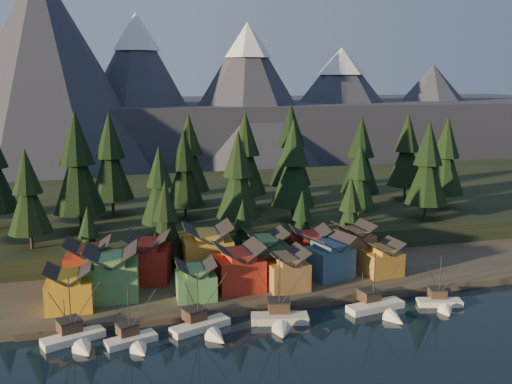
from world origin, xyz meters
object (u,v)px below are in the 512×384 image
object	(u,v)px
boat_6	(442,297)
house_back_0	(89,262)
house_front_0	(69,286)
boat_1	(133,333)
boat_0	(75,331)
boat_5	(380,301)
house_front_1	(112,271)
boat_3	(280,311)
boat_2	(204,320)
house_back_1	(148,256)

from	to	relation	value
boat_6	house_back_0	size ratio (longest dim) A/B	1.10
house_front_0	house_back_0	size ratio (longest dim) A/B	0.88
boat_1	house_back_0	xyz separation A→B (m)	(-6.68, 25.48, 4.31)
house_front_0	boat_0	bearing A→B (deg)	-81.84
boat_6	house_front_0	distance (m)	68.24
boat_5	house_front_1	xyz separation A→B (m)	(-46.89, 16.81, 4.53)
boat_1	boat_6	world-z (taller)	boat_1
boat_6	house_front_1	size ratio (longest dim) A/B	1.01
boat_0	house_front_1	world-z (taller)	house_front_1
boat_3	house_front_1	size ratio (longest dim) A/B	1.24
boat_2	boat_3	distance (m)	13.33
boat_5	house_back_0	distance (m)	56.69
boat_3	boat_6	size ratio (longest dim) A/B	1.23
house_front_0	house_back_0	world-z (taller)	house_back_0
boat_2	house_back_0	xyz separation A→B (m)	(-18.55, 23.57, 4.27)
boat_3	boat_2	bearing A→B (deg)	-170.09
boat_1	boat_6	bearing A→B (deg)	-16.83
boat_5	boat_0	bearing A→B (deg)	169.16
boat_1	house_front_1	xyz separation A→B (m)	(-2.45, 18.15, 4.53)
boat_5	house_front_0	bearing A→B (deg)	157.23
boat_0	house_front_0	world-z (taller)	boat_0
boat_0	boat_3	distance (m)	34.10
boat_2	house_front_0	world-z (taller)	boat_2
boat_3	boat_6	distance (m)	31.48
house_back_1	house_front_0	bearing A→B (deg)	-129.15
house_back_0	boat_0	bearing A→B (deg)	-89.59
boat_0	boat_5	xyz separation A→B (m)	(53.30, -1.73, -0.16)
boat_0	boat_3	world-z (taller)	boat_3
boat_5	house_front_1	distance (m)	50.02
boat_1	house_front_0	bearing A→B (deg)	106.98
boat_3	house_front_0	xyz separation A→B (m)	(-35.15, 13.57, 3.15)
boat_5	boat_6	bearing A→B (deg)	-13.62
house_back_0	boat_1	bearing A→B (deg)	-69.33
boat_6	house_front_0	xyz separation A→B (m)	(-66.62, 14.34, 3.64)
boat_2	house_front_0	size ratio (longest dim) A/B	1.43
boat_6	house_back_0	world-z (taller)	house_back_0
boat_3	boat_5	size ratio (longest dim) A/B	1.03
boat_6	house_back_1	xyz separation A→B (m)	(-51.82, 25.32, 4.59)
house_front_0	house_front_1	world-z (taller)	house_front_1
boat_0	boat_1	size ratio (longest dim) A/B	1.11
boat_0	house_back_1	world-z (taller)	house_back_1
boat_6	boat_2	bearing A→B (deg)	-166.45
house_back_0	house_back_1	distance (m)	11.50
boat_1	house_front_1	distance (m)	18.87
boat_3	house_back_0	xyz separation A→B (m)	(-31.86, 24.37, 3.93)
house_front_1	house_back_1	size ratio (longest dim) A/B	0.97
boat_2	house_front_1	distance (m)	22.11
boat_5	boat_3	bearing A→B (deg)	171.67
house_front_0	house_back_1	xyz separation A→B (m)	(14.80, 10.98, 0.95)
boat_2	boat_3	xyz separation A→B (m)	(13.30, -0.79, 0.34)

